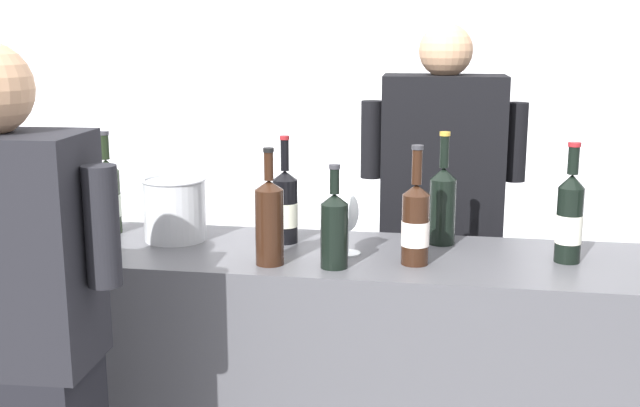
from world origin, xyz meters
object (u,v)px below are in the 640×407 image
at_px(wine_bottle_1, 570,218).
at_px(wine_bottle_5, 415,224).
at_px(wine_bottle_2, 334,228).
at_px(person_server, 439,258).
at_px(wine_bottle_3, 269,220).
at_px(person_guest, 12,388).
at_px(wine_bottle_6, 108,197).
at_px(ice_bucket, 175,208).
at_px(wine_bottle_7, 285,207).
at_px(wine_bottle_8, 35,203).
at_px(wine_glass, 348,215).
at_px(wine_bottle_4, 443,203).

bearing_deg(wine_bottle_1, wine_bottle_5, -167.49).
xyz_separation_m(wine_bottle_2, person_server, (0.28, 0.75, -0.29)).
relative_size(wine_bottle_3, person_guest, 0.21).
bearing_deg(wine_bottle_6, ice_bucket, -11.28).
xyz_separation_m(wine_bottle_7, ice_bucket, (-0.36, -0.03, -0.01)).
height_order(wine_bottle_3, wine_bottle_6, wine_bottle_6).
height_order(wine_bottle_5, wine_bottle_8, wine_bottle_5).
height_order(wine_bottle_1, wine_glass, wine_bottle_1).
bearing_deg(wine_bottle_3, person_server, 57.63).
xyz_separation_m(wine_bottle_4, person_server, (-0.01, 0.43, -0.30)).
xyz_separation_m(wine_bottle_2, wine_glass, (0.02, 0.15, 0.01)).
bearing_deg(person_guest, wine_bottle_1, 26.20).
relative_size(wine_bottle_1, wine_bottle_7, 1.03).
xyz_separation_m(wine_bottle_4, wine_bottle_7, (-0.49, -0.07, -0.02)).
bearing_deg(wine_bottle_1, wine_bottle_4, 158.75).
height_order(wine_bottle_5, wine_bottle_6, wine_bottle_5).
bearing_deg(ice_bucket, wine_bottle_1, -2.22).
bearing_deg(wine_bottle_8, person_server, 27.79).
bearing_deg(wine_bottle_4, wine_bottle_5, -106.83).
bearing_deg(wine_bottle_7, wine_bottle_2, -51.54).
bearing_deg(wine_bottle_7, person_server, 46.29).
bearing_deg(wine_bottle_1, person_server, 123.18).
bearing_deg(wine_bottle_3, wine_bottle_2, -0.41).
distance_m(wine_bottle_1, wine_bottle_5, 0.45).
bearing_deg(wine_bottle_4, wine_bottle_1, -21.25).
distance_m(wine_bottle_6, ice_bucket, 0.26).
bearing_deg(wine_glass, person_server, 66.10).
xyz_separation_m(wine_bottle_4, person_guest, (-1.01, -0.82, -0.32)).
relative_size(wine_bottle_3, wine_bottle_7, 0.99).
bearing_deg(ice_bucket, wine_bottle_4, 6.39).
bearing_deg(person_server, wine_bottle_5, -95.14).
xyz_separation_m(wine_bottle_6, person_guest, (0.09, -0.77, -0.31)).
distance_m(wine_bottle_6, person_guest, 0.84).
relative_size(wine_bottle_4, wine_bottle_8, 1.07).
xyz_separation_m(wine_bottle_2, ice_bucket, (-0.55, 0.22, -0.01)).
xyz_separation_m(wine_bottle_2, wine_bottle_7, (-0.19, 0.24, 0.00)).
bearing_deg(wine_bottle_4, wine_bottle_8, -169.95).
relative_size(wine_bottle_6, person_server, 0.20).
xyz_separation_m(wine_bottle_4, wine_bottle_8, (-1.26, -0.22, 0.00)).
distance_m(wine_bottle_2, wine_bottle_5, 0.24).
bearing_deg(wine_glass, wine_bottle_3, -144.86).
xyz_separation_m(wine_bottle_5, wine_bottle_8, (-1.18, 0.02, 0.01)).
distance_m(wine_bottle_1, ice_bucket, 1.21).
bearing_deg(wine_bottle_4, wine_bottle_7, -172.19).
height_order(wine_bottle_2, person_server, person_server).
height_order(wine_glass, person_server, person_server).
distance_m(wine_bottle_4, ice_bucket, 0.85).
bearing_deg(person_guest, wine_bottle_5, 31.71).
relative_size(wine_bottle_2, person_guest, 0.18).
bearing_deg(wine_bottle_5, person_guest, -148.29).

